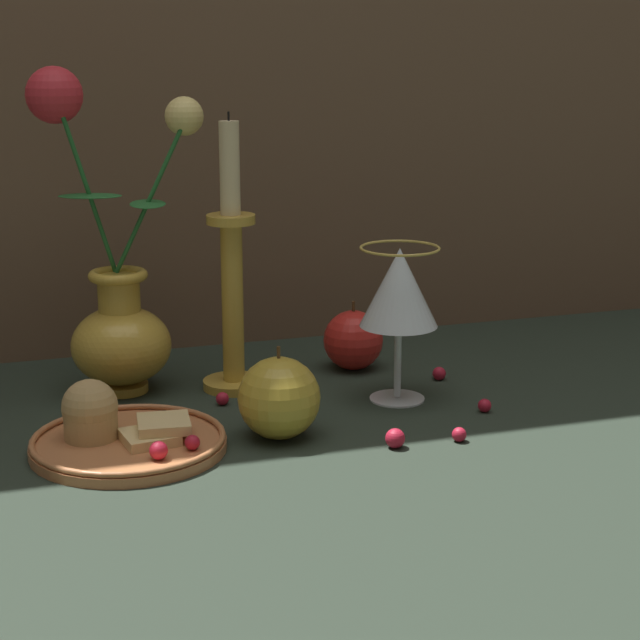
{
  "coord_description": "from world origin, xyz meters",
  "views": [
    {
      "loc": [
        -0.24,
        -1.05,
        0.39
      ],
      "look_at": [
        0.09,
        -0.0,
        0.1
      ],
      "focal_mm": 60.0,
      "sensor_mm": 36.0,
      "label": 1
    }
  ],
  "objects_px": {
    "candlestick": "(232,283)",
    "apple_beside_vase": "(353,340)",
    "wine_glass": "(401,293)",
    "vase": "(115,294)",
    "plate_with_pastries": "(120,433)",
    "apple_near_glass": "(279,398)"
  },
  "relations": [
    {
      "from": "candlestick",
      "to": "apple_beside_vase",
      "type": "xyz_separation_m",
      "value": [
        0.15,
        0.03,
        -0.09
      ]
    },
    {
      "from": "apple_beside_vase",
      "to": "apple_near_glass",
      "type": "bearing_deg",
      "value": -127.04
    },
    {
      "from": "apple_near_glass",
      "to": "plate_with_pastries",
      "type": "bearing_deg",
      "value": 174.49
    },
    {
      "from": "wine_glass",
      "to": "candlestick",
      "type": "height_order",
      "value": "candlestick"
    },
    {
      "from": "vase",
      "to": "wine_glass",
      "type": "bearing_deg",
      "value": -24.0
    },
    {
      "from": "plate_with_pastries",
      "to": "vase",
      "type": "bearing_deg",
      "value": 82.86
    },
    {
      "from": "vase",
      "to": "apple_beside_vase",
      "type": "xyz_separation_m",
      "value": [
        0.28,
        -0.0,
        -0.08
      ]
    },
    {
      "from": "plate_with_pastries",
      "to": "apple_near_glass",
      "type": "distance_m",
      "value": 0.16
    },
    {
      "from": "candlestick",
      "to": "plate_with_pastries",
      "type": "bearing_deg",
      "value": -134.45
    },
    {
      "from": "vase",
      "to": "apple_beside_vase",
      "type": "relative_size",
      "value": 4.28
    },
    {
      "from": "vase",
      "to": "wine_glass",
      "type": "height_order",
      "value": "vase"
    },
    {
      "from": "candlestick",
      "to": "vase",
      "type": "bearing_deg",
      "value": 166.4
    },
    {
      "from": "candlestick",
      "to": "apple_beside_vase",
      "type": "bearing_deg",
      "value": 10.43
    },
    {
      "from": "vase",
      "to": "apple_near_glass",
      "type": "bearing_deg",
      "value": -56.0
    },
    {
      "from": "candlestick",
      "to": "apple_beside_vase",
      "type": "relative_size",
      "value": 3.71
    },
    {
      "from": "vase",
      "to": "apple_beside_vase",
      "type": "distance_m",
      "value": 0.29
    },
    {
      "from": "vase",
      "to": "candlestick",
      "type": "xyz_separation_m",
      "value": [
        0.13,
        -0.03,
        0.01
      ]
    },
    {
      "from": "wine_glass",
      "to": "candlestick",
      "type": "xyz_separation_m",
      "value": [
        -0.16,
        0.1,
        0.0
      ]
    },
    {
      "from": "plate_with_pastries",
      "to": "apple_beside_vase",
      "type": "height_order",
      "value": "apple_beside_vase"
    },
    {
      "from": "vase",
      "to": "wine_glass",
      "type": "relative_size",
      "value": 2.09
    },
    {
      "from": "plate_with_pastries",
      "to": "candlestick",
      "type": "distance_m",
      "value": 0.24
    },
    {
      "from": "plate_with_pastries",
      "to": "apple_beside_vase",
      "type": "relative_size",
      "value": 2.26
    }
  ]
}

